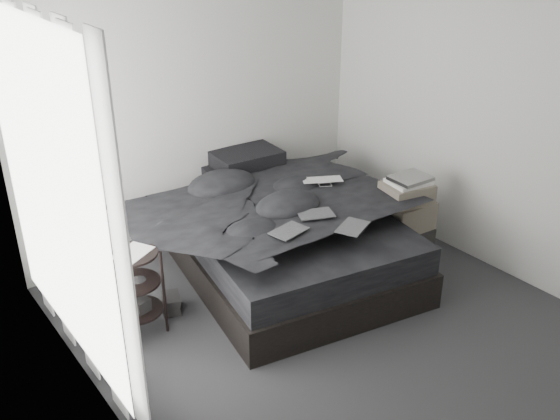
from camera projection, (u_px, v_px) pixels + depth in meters
floor at (341, 330)px, 4.93m from camera, size 3.60×4.20×0.01m
wall_back at (197, 110)px, 5.88m from camera, size 3.60×0.01×2.60m
wall_left at (104, 257)px, 3.39m from camera, size 0.01×4.20×2.60m
wall_right at (504, 130)px, 5.34m from camera, size 0.01×4.20×2.60m
window_left at (51, 193)px, 4.03m from camera, size 0.02×2.00×2.30m
curtain_left at (60, 201)px, 4.09m from camera, size 0.06×2.12×2.48m
bed at (285, 254)px, 5.72m from camera, size 2.12×2.57×0.31m
mattress at (285, 227)px, 5.59m from camera, size 2.04×2.49×0.25m
duvet at (288, 203)px, 5.44m from camera, size 2.02×2.23×0.27m
pillow_lower at (239, 173)px, 6.20m from camera, size 0.76×0.58×0.16m
pillow_upper at (247, 158)px, 6.15m from camera, size 0.68×0.49×0.15m
laptop at (324, 175)px, 5.63m from camera, size 0.44×0.38×0.03m
comic_a at (289, 221)px, 4.81m from camera, size 0.32×0.25×0.01m
comic_b at (316, 204)px, 5.08m from camera, size 0.34×0.29×0.01m
comic_c at (353, 216)px, 4.87m from camera, size 0.34×0.29×0.01m
side_stand at (136, 295)px, 4.74m from camera, size 0.49×0.49×0.72m
papers at (133, 253)px, 4.58m from camera, size 0.34×0.31×0.01m
floor_books at (171, 303)px, 5.15m from camera, size 0.21×0.24×0.15m
box_lower at (403, 243)px, 5.86m from camera, size 0.51×0.43×0.34m
box_mid at (407, 215)px, 5.72m from camera, size 0.46×0.38×0.26m
box_upper at (407, 193)px, 5.63m from camera, size 0.47×0.41×0.18m
art_book_white at (409, 182)px, 5.58m from camera, size 0.39×0.33×0.04m
art_book_snake at (411, 178)px, 5.56m from camera, size 0.35×0.29×0.03m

